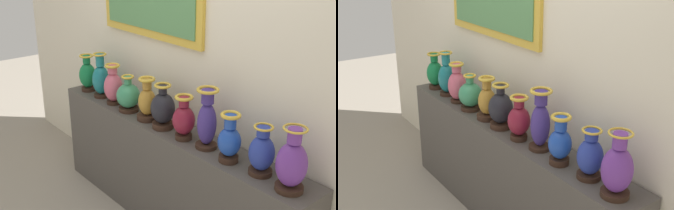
# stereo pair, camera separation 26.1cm
# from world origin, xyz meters

# --- Properties ---
(display_shelf) EXTENTS (2.42, 0.31, 0.82)m
(display_shelf) POSITION_xyz_m (0.00, 0.00, 0.41)
(display_shelf) COLOR #4C4742
(display_shelf) RESTS_ON ground_plane
(back_wall) EXTENTS (5.07, 0.14, 3.04)m
(back_wall) POSITION_xyz_m (-0.01, 0.21, 1.53)
(back_wall) COLOR beige
(back_wall) RESTS_ON ground_plane
(vase_emerald) EXTENTS (0.14, 0.14, 0.32)m
(vase_emerald) POSITION_xyz_m (-1.05, -0.04, 0.97)
(vase_emerald) COLOR #382319
(vase_emerald) RESTS_ON display_shelf
(vase_teal) EXTENTS (0.14, 0.14, 0.38)m
(vase_teal) POSITION_xyz_m (-0.84, -0.03, 0.98)
(vase_teal) COLOR #382319
(vase_teal) RESTS_ON display_shelf
(vase_rose) EXTENTS (0.15, 0.15, 0.33)m
(vase_rose) POSITION_xyz_m (-0.63, -0.04, 0.97)
(vase_rose) COLOR #382319
(vase_rose) RESTS_ON display_shelf
(vase_jade) EXTENTS (0.18, 0.18, 0.29)m
(vase_jade) POSITION_xyz_m (-0.43, -0.04, 0.94)
(vase_jade) COLOR #382319
(vase_jade) RESTS_ON display_shelf
(vase_ochre) EXTENTS (0.16, 0.16, 0.32)m
(vase_ochre) POSITION_xyz_m (-0.20, -0.03, 0.96)
(vase_ochre) COLOR #382319
(vase_ochre) RESTS_ON display_shelf
(vase_onyx) EXTENTS (0.17, 0.17, 0.33)m
(vase_onyx) POSITION_xyz_m (-0.01, -0.04, 0.97)
(vase_onyx) COLOR #382319
(vase_onyx) RESTS_ON display_shelf
(vase_burgundy) EXTENTS (0.15, 0.15, 0.31)m
(vase_burgundy) POSITION_xyz_m (0.22, -0.05, 0.96)
(vase_burgundy) COLOR #382319
(vase_burgundy) RESTS_ON display_shelf
(vase_indigo) EXTENTS (0.14, 0.14, 0.40)m
(vase_indigo) POSITION_xyz_m (0.41, -0.02, 1.01)
(vase_indigo) COLOR #382319
(vase_indigo) RESTS_ON display_shelf
(vase_sapphire) EXTENTS (0.14, 0.14, 0.31)m
(vase_sapphire) POSITION_xyz_m (0.63, -0.04, 0.96)
(vase_sapphire) COLOR #382319
(vase_sapphire) RESTS_ON display_shelf
(vase_cobalt) EXTENTS (0.15, 0.15, 0.30)m
(vase_cobalt) POSITION_xyz_m (0.85, -0.01, 0.96)
(vase_cobalt) COLOR #382319
(vase_cobalt) RESTS_ON display_shelf
(vase_violet) EXTENTS (0.17, 0.17, 0.37)m
(vase_violet) POSITION_xyz_m (1.06, -0.03, 0.98)
(vase_violet) COLOR #382319
(vase_violet) RESTS_ON display_shelf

